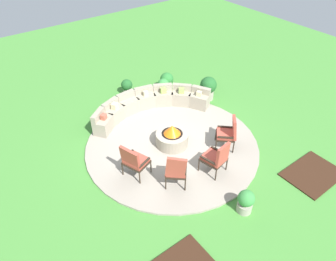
# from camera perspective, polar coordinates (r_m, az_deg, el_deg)

# --- Properties ---
(ground_plane) EXTENTS (24.00, 24.00, 0.00)m
(ground_plane) POSITION_cam_1_polar(r_m,az_deg,el_deg) (9.59, 0.72, -2.70)
(ground_plane) COLOR #478C38
(patio_circle) EXTENTS (5.18, 5.18, 0.06)m
(patio_circle) POSITION_cam_1_polar(r_m,az_deg,el_deg) (9.57, 0.72, -2.57)
(patio_circle) COLOR #9E9384
(patio_circle) RESTS_ON ground_plane
(mulch_bed_right) EXTENTS (1.55, 1.14, 0.04)m
(mulch_bed_right) POSITION_cam_1_polar(r_m,az_deg,el_deg) (9.56, 24.65, -7.13)
(mulch_bed_right) COLOR #382114
(mulch_bed_right) RESTS_ON ground_plane
(fire_pit) EXTENTS (0.97, 0.97, 0.69)m
(fire_pit) POSITION_cam_1_polar(r_m,az_deg,el_deg) (9.38, 0.74, -1.21)
(fire_pit) COLOR #9E937F
(fire_pit) RESTS_ON patio_circle
(curved_stone_bench) EXTENTS (4.06, 1.84, 0.71)m
(curved_stone_bench) POSITION_cam_1_polar(r_m,az_deg,el_deg) (10.78, -3.47, 4.79)
(curved_stone_bench) COLOR #9E937F
(curved_stone_bench) RESTS_ON patio_circle
(lounge_chair_front_left) EXTENTS (0.73, 0.76, 1.06)m
(lounge_chair_front_left) POSITION_cam_1_polar(r_m,az_deg,el_deg) (8.27, -6.18, -5.35)
(lounge_chair_front_left) COLOR #2D2319
(lounge_chair_front_left) RESTS_ON patio_circle
(lounge_chair_front_right) EXTENTS (0.76, 0.79, 1.11)m
(lounge_chair_front_right) POSITION_cam_1_polar(r_m,az_deg,el_deg) (7.97, 1.47, -7.04)
(lounge_chair_front_right) COLOR #2D2319
(lounge_chair_front_right) RESTS_ON patio_circle
(lounge_chair_back_left) EXTENTS (0.67, 0.70, 1.02)m
(lounge_chair_back_left) POSITION_cam_1_polar(r_m,az_deg,el_deg) (8.43, 8.76, -4.78)
(lounge_chair_back_left) COLOR #2D2319
(lounge_chair_back_left) RESTS_ON patio_circle
(lounge_chair_back_right) EXTENTS (0.77, 0.80, 1.05)m
(lounge_chair_back_right) POSITION_cam_1_polar(r_m,az_deg,el_deg) (9.29, 10.88, -0.29)
(lounge_chair_back_right) COLOR #2D2319
(lounge_chair_back_right) RESTS_ON patio_circle
(potted_plant_0) EXTENTS (0.42, 0.42, 0.59)m
(potted_plant_0) POSITION_cam_1_polar(r_m,az_deg,el_deg) (11.94, -7.44, 7.93)
(potted_plant_0) COLOR #A89E8E
(potted_plant_0) RESTS_ON ground_plane
(potted_plant_1) EXTENTS (0.43, 0.43, 0.62)m
(potted_plant_1) POSITION_cam_1_polar(r_m,az_deg,el_deg) (11.83, -0.84, 8.02)
(potted_plant_1) COLOR #605B56
(potted_plant_1) RESTS_ON ground_plane
(potted_plant_2) EXTENTS (0.41, 0.41, 0.65)m
(potted_plant_2) POSITION_cam_1_polar(r_m,az_deg,el_deg) (7.88, 13.85, -12.29)
(potted_plant_2) COLOR #A89E8E
(potted_plant_2) RESTS_ON ground_plane
(potted_plant_3) EXTENTS (0.60, 0.60, 0.87)m
(potted_plant_3) POSITION_cam_1_polar(r_m,az_deg,el_deg) (11.56, 7.27, 7.75)
(potted_plant_3) COLOR #A89E8E
(potted_plant_3) RESTS_ON ground_plane
(potted_plant_4) EXTENTS (0.50, 0.50, 0.73)m
(potted_plant_4) POSITION_cam_1_polar(r_m,az_deg,el_deg) (12.03, -0.22, 8.88)
(potted_plant_4) COLOR #A89E8E
(potted_plant_4) RESTS_ON ground_plane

